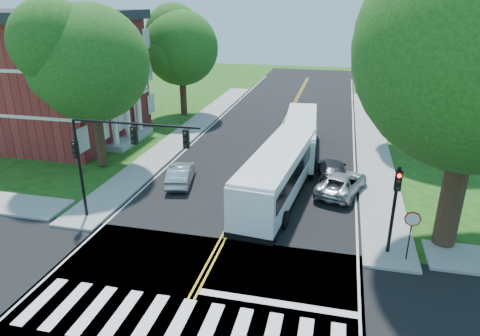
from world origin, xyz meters
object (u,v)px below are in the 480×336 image
(signal_nw, at_px, (116,148))
(bus_lead, at_px, (279,173))
(suv, at_px, (342,183))
(dark_sedan, at_px, (333,170))
(signal_ne, at_px, (395,200))
(hatchback, at_px, (181,174))
(bus_follow, at_px, (300,135))

(signal_nw, relative_size, bus_lead, 0.58)
(suv, bearing_deg, dark_sedan, -56.39)
(signal_ne, distance_m, suv, 7.55)
(dark_sedan, bearing_deg, hatchback, 9.91)
(signal_nw, distance_m, bus_follow, 16.38)
(signal_ne, height_order, bus_lead, signal_ne)
(bus_follow, bearing_deg, signal_nw, 55.49)
(bus_lead, relative_size, hatchback, 2.94)
(bus_lead, distance_m, hatchback, 6.79)
(bus_lead, height_order, suv, bus_lead)
(signal_ne, xyz_separation_m, hatchback, (-12.89, 5.89, -2.27))
(bus_lead, bearing_deg, bus_follow, -87.10)
(hatchback, bearing_deg, bus_lead, 162.84)
(signal_ne, relative_size, dark_sedan, 0.94)
(hatchback, bearing_deg, bus_follow, -143.67)
(hatchback, distance_m, dark_sedan, 10.39)
(bus_follow, xyz_separation_m, suv, (3.42, -7.00, -0.85))
(bus_lead, xyz_separation_m, suv, (3.87, 1.57, -0.96))
(bus_follow, height_order, dark_sedan, bus_follow)
(signal_nw, relative_size, dark_sedan, 1.52)
(signal_nw, xyz_separation_m, dark_sedan, (11.10, 8.94, -3.69))
(bus_follow, bearing_deg, dark_sedan, 116.18)
(signal_ne, bearing_deg, hatchback, 155.42)
(signal_ne, relative_size, bus_lead, 0.36)
(signal_nw, bearing_deg, bus_lead, 33.76)
(bus_follow, xyz_separation_m, hatchback, (-7.15, -7.92, -0.85))
(signal_nw, distance_m, dark_sedan, 14.72)
(signal_ne, relative_size, hatchback, 1.06)
(signal_ne, bearing_deg, suv, 108.83)
(signal_nw, distance_m, suv, 14.06)
(dark_sedan, bearing_deg, signal_ne, 101.25)
(suv, bearing_deg, signal_nw, 47.23)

